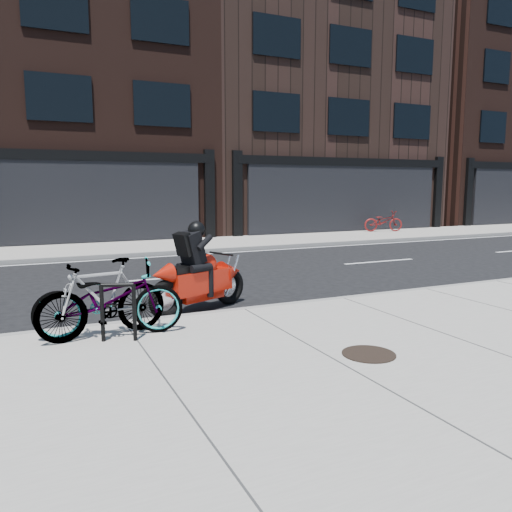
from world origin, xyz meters
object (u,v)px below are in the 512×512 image
bike_rack (118,307)px  bicycle_front (109,299)px  bicycle_rear (102,298)px  manhole_cover (369,354)px  motorcycle (203,274)px  bicycle_far (383,221)px

bike_rack → bicycle_front: bearing=104.4°
bicycle_rear → manhole_cover: bicycle_rear is taller
motorcycle → manhole_cover: size_ratio=3.08×
bicycle_rear → bicycle_far: size_ratio=1.02×
bike_rack → bicycle_far: (13.63, 11.46, -0.00)m
bike_rack → manhole_cover: 3.31m
bicycle_front → manhole_cover: size_ratio=3.04×
bike_rack → bicycle_rear: bearing=119.0°
bicycle_rear → bicycle_far: (13.79, 11.18, -0.08)m
bicycle_front → bicycle_far: (13.71, 11.18, -0.06)m
bicycle_rear → bicycle_far: bicycle_rear is taller
motorcycle → bicycle_far: motorcycle is taller
bicycle_rear → bicycle_far: bearing=119.6°
bike_rack → manhole_cover: size_ratio=1.20×
bicycle_far → bicycle_front: bearing=146.8°
bicycle_rear → motorcycle: bearing=115.6°
bicycle_front → manhole_cover: bicycle_front is taller
manhole_cover → bike_rack: bearing=145.6°
bicycle_front → motorcycle: bearing=-45.6°
bike_rack → motorcycle: size_ratio=0.39×
bike_rack → manhole_cover: bike_rack is taller
bicycle_front → bicycle_far: 17.69m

